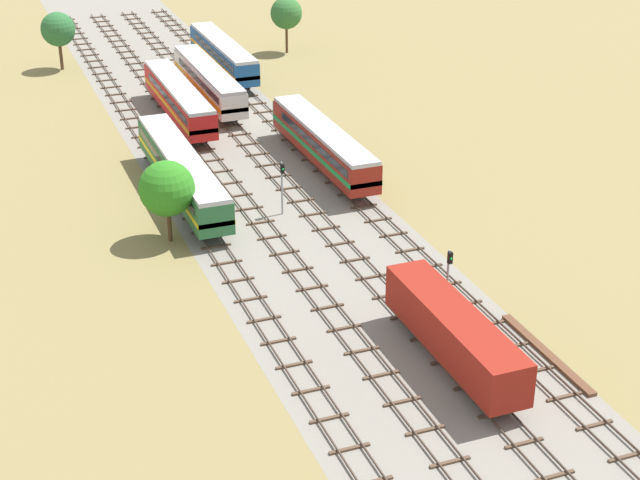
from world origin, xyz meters
The scene contains 18 objects.
ground_plane centered at (0.00, 56.00, 0.00)m, with size 480.00×480.00×0.00m, color olive.
ballast_bed centered at (0.00, 56.00, 0.00)m, with size 17.77×176.00×0.01m, color gray.
track_far_left centered at (-6.89, 57.00, 0.14)m, with size 2.40×126.00×0.29m.
track_left centered at (-2.30, 57.00, 0.14)m, with size 2.40×126.00×0.29m.
track_centre_left centered at (2.30, 57.00, 0.14)m, with size 2.40×126.00×0.29m.
track_centre centered at (6.89, 57.00, 0.14)m, with size 2.40×126.00×0.29m.
freight_boxcar_centre_left_nearest centered at (2.30, 15.99, 2.45)m, with size 2.87×14.00×3.60m.
passenger_coach_far_left_near centered at (-6.89, 47.88, 2.61)m, with size 2.96×22.00×3.80m.
diesel_railcar_centre_mid centered at (6.89, 50.02, 2.60)m, with size 2.96×20.50×3.80m.
diesel_railcar_left_midfar centered at (-2.30, 67.81, 2.60)m, with size 2.96×20.50×3.80m.
diesel_railcar_centre_left_far centered at (2.30, 72.86, 2.60)m, with size 2.96×20.50×3.80m.
diesel_railcar_centre_farther centered at (6.89, 83.23, 2.60)m, with size 2.96×20.50×3.80m.
signal_post_nearest centered at (0.00, 41.56, 2.97)m, with size 0.28×0.47×4.61m.
signal_post_near centered at (4.59, 21.23, 3.32)m, with size 0.28×0.47×5.21m.
lineside_tree_0 centered at (-9.90, 39.96, 4.43)m, with size 4.36×4.36×6.62m.
lineside_tree_1 centered at (-11.05, 92.31, 4.95)m, with size 4.12×4.12×7.03m.
lineside_tree_2 centered at (17.27, 89.82, 5.12)m, with size 4.05×4.05×7.17m.
spare_rail_bundle centered at (8.50, 14.94, 0.12)m, with size 0.60×10.00×0.24m, color brown.
Camera 1 is at (-24.14, -29.87, 33.84)m, focal length 55.70 mm.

